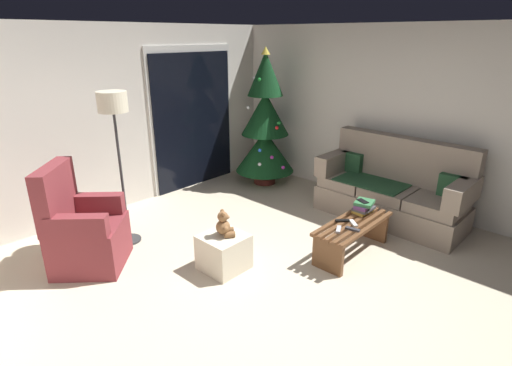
{
  "coord_description": "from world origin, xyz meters",
  "views": [
    {
      "loc": [
        -2.55,
        -2.05,
        2.35
      ],
      "look_at": [
        0.4,
        0.7,
        0.85
      ],
      "focal_mm": 28.13,
      "sensor_mm": 36.0,
      "label": 1
    }
  ],
  "objects_px": {
    "cell_phone": "(363,201)",
    "remote_white": "(353,223)",
    "remote_graphite": "(353,229)",
    "christmas_tree": "(265,126)",
    "book_stack": "(364,207)",
    "floor_lamp": "(114,117)",
    "remote_silver": "(339,229)",
    "ottoman": "(224,252)",
    "armchair": "(83,232)",
    "coffee_table": "(353,233)",
    "remote_black": "(342,221)",
    "teddy_bear_chestnut": "(224,225)",
    "couch": "(392,190)"
  },
  "relations": [
    {
      "from": "remote_black",
      "to": "remote_graphite",
      "type": "bearing_deg",
      "value": -165.74
    },
    {
      "from": "remote_white",
      "to": "remote_black",
      "type": "xyz_separation_m",
      "value": [
        -0.02,
        0.12,
        0.0
      ]
    },
    {
      "from": "coffee_table",
      "to": "teddy_bear_chestnut",
      "type": "distance_m",
      "value": 1.47
    },
    {
      "from": "coffee_table",
      "to": "remote_white",
      "type": "bearing_deg",
      "value": -153.71
    },
    {
      "from": "remote_white",
      "to": "floor_lamp",
      "type": "height_order",
      "value": "floor_lamp"
    },
    {
      "from": "cell_phone",
      "to": "floor_lamp",
      "type": "relative_size",
      "value": 0.08
    },
    {
      "from": "couch",
      "to": "armchair",
      "type": "height_order",
      "value": "armchair"
    },
    {
      "from": "couch",
      "to": "floor_lamp",
      "type": "bearing_deg",
      "value": 143.91
    },
    {
      "from": "couch",
      "to": "remote_black",
      "type": "distance_m",
      "value": 1.26
    },
    {
      "from": "floor_lamp",
      "to": "armchair",
      "type": "bearing_deg",
      "value": -164.54
    },
    {
      "from": "coffee_table",
      "to": "remote_silver",
      "type": "bearing_deg",
      "value": 176.76
    },
    {
      "from": "remote_white",
      "to": "book_stack",
      "type": "xyz_separation_m",
      "value": [
        0.35,
        0.08,
        0.06
      ]
    },
    {
      "from": "remote_black",
      "to": "cell_phone",
      "type": "relative_size",
      "value": 1.08
    },
    {
      "from": "remote_silver",
      "to": "teddy_bear_chestnut",
      "type": "bearing_deg",
      "value": -158.2
    },
    {
      "from": "christmas_tree",
      "to": "cell_phone",
      "type": "bearing_deg",
      "value": -109.43
    },
    {
      "from": "couch",
      "to": "cell_phone",
      "type": "height_order",
      "value": "couch"
    },
    {
      "from": "ottoman",
      "to": "teddy_bear_chestnut",
      "type": "height_order",
      "value": "teddy_bear_chestnut"
    },
    {
      "from": "remote_silver",
      "to": "ottoman",
      "type": "xyz_separation_m",
      "value": [
        -0.91,
        0.82,
        -0.21
      ]
    },
    {
      "from": "christmas_tree",
      "to": "armchair",
      "type": "distance_m",
      "value": 3.28
    },
    {
      "from": "remote_white",
      "to": "cell_phone",
      "type": "height_order",
      "value": "cell_phone"
    },
    {
      "from": "cell_phone",
      "to": "remote_white",
      "type": "bearing_deg",
      "value": -144.18
    },
    {
      "from": "remote_black",
      "to": "ottoman",
      "type": "relative_size",
      "value": 0.35
    },
    {
      "from": "cell_phone",
      "to": "teddy_bear_chestnut",
      "type": "height_order",
      "value": "teddy_bear_chestnut"
    },
    {
      "from": "armchair",
      "to": "cell_phone",
      "type": "bearing_deg",
      "value": -37.94
    },
    {
      "from": "remote_white",
      "to": "christmas_tree",
      "type": "xyz_separation_m",
      "value": [
        1.11,
        2.3,
        0.56
      ]
    },
    {
      "from": "remote_silver",
      "to": "book_stack",
      "type": "height_order",
      "value": "book_stack"
    },
    {
      "from": "armchair",
      "to": "ottoman",
      "type": "xyz_separation_m",
      "value": [
        0.96,
        -1.12,
        -0.21
      ]
    },
    {
      "from": "floor_lamp",
      "to": "coffee_table",
      "type": "bearing_deg",
      "value": -53.46
    },
    {
      "from": "floor_lamp",
      "to": "ottoman",
      "type": "distance_m",
      "value": 1.88
    },
    {
      "from": "coffee_table",
      "to": "ottoman",
      "type": "height_order",
      "value": "coffee_table"
    },
    {
      "from": "remote_silver",
      "to": "couch",
      "type": "bearing_deg",
      "value": 67.42
    },
    {
      "from": "book_stack",
      "to": "remote_silver",
      "type": "bearing_deg",
      "value": -176.68
    },
    {
      "from": "ottoman",
      "to": "remote_black",
      "type": "bearing_deg",
      "value": -33.26
    },
    {
      "from": "remote_graphite",
      "to": "armchair",
      "type": "bearing_deg",
      "value": 124.44
    },
    {
      "from": "armchair",
      "to": "teddy_bear_chestnut",
      "type": "height_order",
      "value": "armchair"
    },
    {
      "from": "couch",
      "to": "christmas_tree",
      "type": "distance_m",
      "value": 2.24
    },
    {
      "from": "book_stack",
      "to": "armchair",
      "type": "height_order",
      "value": "armchair"
    },
    {
      "from": "remote_white",
      "to": "armchair",
      "type": "distance_m",
      "value": 2.9
    },
    {
      "from": "cell_phone",
      "to": "armchair",
      "type": "xyz_separation_m",
      "value": [
        -2.44,
        1.9,
        -0.14
      ]
    },
    {
      "from": "book_stack",
      "to": "remote_graphite",
      "type": "bearing_deg",
      "value": -163.69
    },
    {
      "from": "remote_graphite",
      "to": "christmas_tree",
      "type": "relative_size",
      "value": 0.07
    },
    {
      "from": "coffee_table",
      "to": "remote_graphite",
      "type": "bearing_deg",
      "value": -153.32
    },
    {
      "from": "armchair",
      "to": "coffee_table",
      "type": "bearing_deg",
      "value": -42.19
    },
    {
      "from": "book_stack",
      "to": "floor_lamp",
      "type": "height_order",
      "value": "floor_lamp"
    },
    {
      "from": "christmas_tree",
      "to": "armchair",
      "type": "xyz_separation_m",
      "value": [
        -3.22,
        -0.32,
        -0.56
      ]
    },
    {
      "from": "book_stack",
      "to": "teddy_bear_chestnut",
      "type": "height_order",
      "value": "teddy_bear_chestnut"
    },
    {
      "from": "christmas_tree",
      "to": "teddy_bear_chestnut",
      "type": "xyz_separation_m",
      "value": [
        -2.25,
        -1.44,
        -0.45
      ]
    },
    {
      "from": "ottoman",
      "to": "cell_phone",
      "type": "bearing_deg",
      "value": -27.84
    },
    {
      "from": "remote_graphite",
      "to": "book_stack",
      "type": "relative_size",
      "value": 0.58
    },
    {
      "from": "ottoman",
      "to": "couch",
      "type": "bearing_deg",
      "value": -16.96
    }
  ]
}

